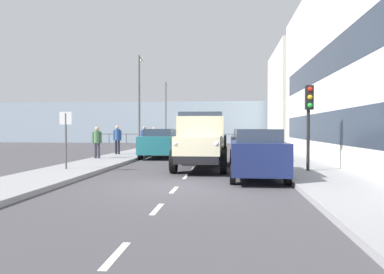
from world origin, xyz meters
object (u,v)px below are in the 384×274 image
object	(u,v)px
street_sign	(66,130)
pedestrian_near_railing	(117,137)
truck_vintage_cream	(201,142)
pedestrian_in_dark_coat	(97,140)
pedestrian_by_lamp	(154,136)
traffic_light_near	(309,109)
car_red_oppositeside_1	(175,140)
lamp_post_far	(166,107)
car_teal_oppositeside_0	(160,143)
car_black_kerbside_1	(248,145)
car_silver_oppositeside_2	(185,138)
pedestrian_couple_b	(145,137)
car_navy_kerbside_near	(257,153)
lamp_post_promenade	(140,95)

from	to	relation	value
street_sign	pedestrian_near_railing	bearing A→B (deg)	-86.38
truck_vintage_cream	pedestrian_in_dark_coat	bearing A→B (deg)	-30.90
pedestrian_by_lamp	traffic_light_near	size ratio (longest dim) A/B	0.53
car_red_oppositeside_1	lamp_post_far	bearing A→B (deg)	-75.72
car_teal_oppositeside_0	pedestrian_in_dark_coat	distance (m)	3.77
car_black_kerbside_1	street_sign	world-z (taller)	street_sign
truck_vintage_cream	traffic_light_near	bearing A→B (deg)	163.13
truck_vintage_cream	car_black_kerbside_1	distance (m)	3.82
car_red_oppositeside_1	pedestrian_near_railing	xyz separation A→B (m)	(2.87, 5.06, 0.31)
car_silver_oppositeside_2	pedestrian_by_lamp	xyz separation A→B (m)	(1.74, 5.67, 0.26)
truck_vintage_cream	lamp_post_far	distance (m)	21.13
car_black_kerbside_1	pedestrian_near_railing	xyz separation A→B (m)	(7.87, -3.51, 0.31)
pedestrian_near_railing	pedestrian_couple_b	distance (m)	3.34
car_black_kerbside_1	pedestrian_near_railing	bearing A→B (deg)	-24.05
pedestrian_near_railing	traffic_light_near	bearing A→B (deg)	141.30
car_navy_kerbside_near	car_teal_oppositeside_0	distance (m)	9.82
lamp_post_promenade	street_sign	size ratio (longest dim) A/B	2.98
lamp_post_far	car_red_oppositeside_1	bearing A→B (deg)	104.28
car_navy_kerbside_near	pedestrian_couple_b	xyz separation A→B (m)	(6.89, -12.50, 0.29)
pedestrian_in_dark_coat	traffic_light_near	distance (m)	11.17
car_red_oppositeside_1	pedestrian_near_railing	distance (m)	5.82
car_silver_oppositeside_2	car_red_oppositeside_1	bearing A→B (deg)	90.00
pedestrian_couple_b	truck_vintage_cream	bearing A→B (deg)	115.79
car_black_kerbside_1	lamp_post_promenade	xyz separation A→B (m)	(7.19, -6.50, 3.23)
car_silver_oppositeside_2	street_sign	xyz separation A→B (m)	(2.35, 19.59, 0.79)
traffic_light_near	lamp_post_far	xyz separation A→B (m)	(9.22, -21.60, 1.41)
pedestrian_couple_b	lamp_post_promenade	xyz separation A→B (m)	(0.30, 0.20, 2.94)
pedestrian_in_dark_coat	pedestrian_by_lamp	world-z (taller)	pedestrian_by_lamp
car_navy_kerbside_near	car_teal_oppositeside_0	size ratio (longest dim) A/B	1.04
car_black_kerbside_1	car_silver_oppositeside_2	bearing A→B (deg)	-71.44
car_navy_kerbside_near	pedestrian_near_railing	bearing A→B (deg)	-49.82
car_navy_kerbside_near	car_silver_oppositeside_2	distance (m)	21.29
pedestrian_in_dark_coat	lamp_post_promenade	xyz separation A→B (m)	(-0.79, -6.15, 2.98)
pedestrian_in_dark_coat	street_sign	world-z (taller)	street_sign
car_navy_kerbside_near	pedestrian_in_dark_coat	world-z (taller)	pedestrian_in_dark_coat
traffic_light_near	street_sign	distance (m)	9.41
car_navy_kerbside_near	traffic_light_near	distance (m)	2.92
lamp_post_far	street_sign	distance (m)	22.00
car_red_oppositeside_1	pedestrian_couple_b	bearing A→B (deg)	44.63
car_black_kerbside_1	pedestrian_couple_b	bearing A→B (deg)	-44.20
truck_vintage_cream	car_silver_oppositeside_2	distance (m)	18.27
truck_vintage_cream	car_teal_oppositeside_0	size ratio (longest dim) A/B	1.44
truck_vintage_cream	street_sign	bearing A→B (deg)	16.55
truck_vintage_cream	pedestrian_couple_b	xyz separation A→B (m)	(4.76, -9.85, 0.00)
pedestrian_by_lamp	lamp_post_promenade	distance (m)	4.06
lamp_post_far	street_sign	world-z (taller)	lamp_post_far
car_red_oppositeside_1	pedestrian_couple_b	xyz separation A→B (m)	(1.89, 1.87, 0.28)
car_black_kerbside_1	pedestrian_near_railing	size ratio (longest dim) A/B	2.57
pedestrian_couple_b	car_black_kerbside_1	bearing A→B (deg)	135.80
car_navy_kerbside_near	lamp_post_promenade	distance (m)	14.61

